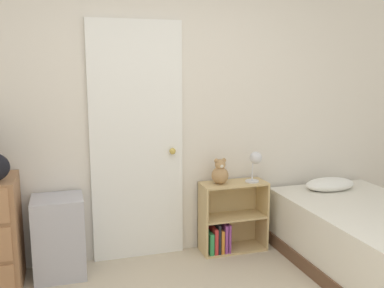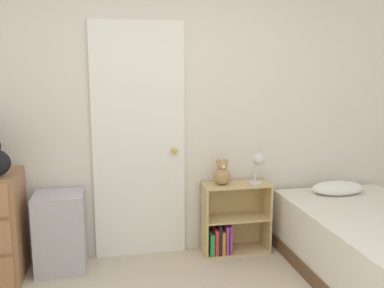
{
  "view_description": "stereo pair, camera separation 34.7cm",
  "coord_description": "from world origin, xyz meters",
  "px_view_note": "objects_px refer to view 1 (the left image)",
  "views": [
    {
      "loc": [
        -0.7,
        -1.71,
        1.67
      ],
      "look_at": [
        0.33,
        1.66,
        1.04
      ],
      "focal_mm": 40.0,
      "sensor_mm": 36.0,
      "label": 1
    },
    {
      "loc": [
        -0.37,
        -1.8,
        1.67
      ],
      "look_at": [
        0.33,
        1.66,
        1.04
      ],
      "focal_mm": 40.0,
      "sensor_mm": 36.0,
      "label": 2
    }
  ],
  "objects_px": {
    "desk_lamp": "(255,161)",
    "bed": "(374,242)",
    "storage_bin": "(59,237)",
    "bookshelf": "(228,222)",
    "teddy_bear": "(220,173)"
  },
  "relations": [
    {
      "from": "desk_lamp",
      "to": "bed",
      "type": "xyz_separation_m",
      "value": [
        0.74,
        -0.72,
        -0.57
      ]
    },
    {
      "from": "storage_bin",
      "to": "bookshelf",
      "type": "height_order",
      "value": "storage_bin"
    },
    {
      "from": "teddy_bear",
      "to": "desk_lamp",
      "type": "bearing_deg",
      "value": -7.11
    },
    {
      "from": "teddy_bear",
      "to": "bed",
      "type": "bearing_deg",
      "value": -35.61
    },
    {
      "from": "teddy_bear",
      "to": "desk_lamp",
      "type": "height_order",
      "value": "desk_lamp"
    },
    {
      "from": "bed",
      "to": "storage_bin",
      "type": "bearing_deg",
      "value": 163.92
    },
    {
      "from": "teddy_bear",
      "to": "desk_lamp",
      "type": "distance_m",
      "value": 0.34
    },
    {
      "from": "storage_bin",
      "to": "bookshelf",
      "type": "distance_m",
      "value": 1.49
    },
    {
      "from": "storage_bin",
      "to": "desk_lamp",
      "type": "distance_m",
      "value": 1.8
    },
    {
      "from": "teddy_bear",
      "to": "bed",
      "type": "height_order",
      "value": "teddy_bear"
    },
    {
      "from": "bookshelf",
      "to": "teddy_bear",
      "type": "relative_size",
      "value": 2.76
    },
    {
      "from": "teddy_bear",
      "to": "storage_bin",
      "type": "bearing_deg",
      "value": -177.87
    },
    {
      "from": "bookshelf",
      "to": "desk_lamp",
      "type": "height_order",
      "value": "desk_lamp"
    },
    {
      "from": "storage_bin",
      "to": "bed",
      "type": "bearing_deg",
      "value": -16.08
    },
    {
      "from": "storage_bin",
      "to": "teddy_bear",
      "type": "xyz_separation_m",
      "value": [
        1.4,
        0.05,
        0.41
      ]
    }
  ]
}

